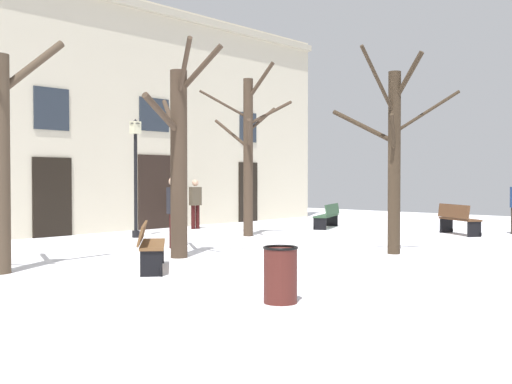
# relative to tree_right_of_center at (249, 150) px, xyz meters

# --- Properties ---
(ground_plane) EXTENTS (33.55, 33.55, 0.00)m
(ground_plane) POSITION_rel_tree_right_of_center_xyz_m (-2.25, -3.96, -2.56)
(ground_plane) COLOR white
(building_facade) EXTENTS (20.97, 0.60, 7.64)m
(building_facade) POSITION_rel_tree_right_of_center_xyz_m (-2.25, 4.31, 1.30)
(building_facade) COLOR beige
(building_facade) RESTS_ON ground
(tree_right_of_center) EXTENTS (2.47, 2.29, 5.09)m
(tree_right_of_center) POSITION_rel_tree_right_of_center_xyz_m (0.00, 0.00, 0.00)
(tree_right_of_center) COLOR #423326
(tree_right_of_center) RESTS_ON ground
(tree_near_facade) EXTENTS (2.02, 2.50, 4.56)m
(tree_near_facade) POSITION_rel_tree_right_of_center_xyz_m (-4.61, -2.23, -0.34)
(tree_near_facade) COLOR #423326
(tree_near_facade) RESTS_ON ground
(tree_left_of_center) EXTENTS (2.37, 2.70, 4.57)m
(tree_left_of_center) POSITION_rel_tree_right_of_center_xyz_m (-0.87, -5.32, -0.26)
(tree_left_of_center) COLOR #382B1E
(tree_left_of_center) RESTS_ON ground
(streetlamp) EXTENTS (0.30, 0.30, 3.43)m
(streetlamp) POSITION_rel_tree_right_of_center_xyz_m (-2.54, 2.12, -0.45)
(streetlamp) COLOR black
(streetlamp) RESTS_ON ground
(litter_bin) EXTENTS (0.49, 0.49, 0.79)m
(litter_bin) POSITION_rel_tree_right_of_center_xyz_m (-6.77, -6.92, -2.16)
(litter_bin) COLOR #4C1E19
(litter_bin) RESTS_ON ground
(bench_back_to_back_right) EXTENTS (1.30, 1.62, 0.93)m
(bench_back_to_back_right) POSITION_rel_tree_right_of_center_xyz_m (4.56, -4.44, -2.09)
(bench_back_to_back_right) COLOR #51331E
(bench_back_to_back_right) RESTS_ON ground
(bench_far_corner) EXTENTS (1.92, 1.17, 0.84)m
(bench_far_corner) POSITION_rel_tree_right_of_center_xyz_m (3.94, -0.05, -2.13)
(bench_far_corner) COLOR #2D4C33
(bench_far_corner) RESTS_ON ground
(bench_near_center_tree) EXTENTS (1.51, 1.67, 0.88)m
(bench_near_center_tree) POSITION_rel_tree_right_of_center_xyz_m (-6.09, -3.13, -2.09)
(bench_near_center_tree) COLOR brown
(bench_near_center_tree) RESTS_ON ground
(person_crossing_plaza) EXTENTS (0.44, 0.38, 1.76)m
(person_crossing_plaza) POSITION_rel_tree_right_of_center_xyz_m (-3.45, -0.67, -1.58)
(person_crossing_plaza) COLOR #350F0F
(person_crossing_plaza) RESTS_ON ground
(person_strolling) EXTENTS (0.40, 0.26, 1.67)m
(person_strolling) POSITION_rel_tree_right_of_center_xyz_m (0.62, 3.05, -1.64)
(person_strolling) COLOR #350F0F
(person_strolling) RESTS_ON ground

